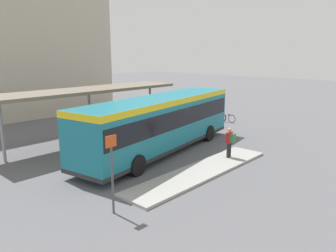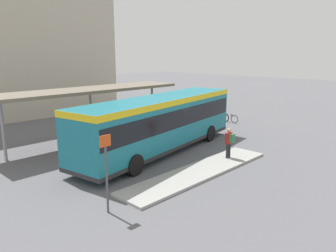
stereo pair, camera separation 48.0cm
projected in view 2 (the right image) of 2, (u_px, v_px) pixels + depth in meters
The scene contains 9 objects.
ground_plane at pixel (161, 152), 18.60m from camera, with size 120.00×120.00×0.00m, color #5B5B60.
curb_island at pixel (200, 171), 15.32m from camera, with size 8.90×1.80×0.12m.
city_bus at pixel (161, 120), 18.22m from camera, with size 12.11×4.41×3.11m.
pedestrian_waiting at pixel (229, 141), 16.92m from camera, with size 0.40×0.41×1.58m.
bicycle_blue at pixel (230, 118), 26.43m from camera, with size 0.48×1.57×0.68m.
bicycle_white at pixel (221, 117), 26.93m from camera, with size 0.48×1.67×0.72m.
bicycle_black at pixel (213, 115), 27.52m from camera, with size 0.48×1.70×0.73m.
station_shelter at pixel (90, 91), 20.06m from camera, with size 12.33×2.84×3.36m.
platform_sign at pixel (106, 170), 11.16m from camera, with size 0.44×0.08×2.80m.
Camera 2 is at (-12.56, -12.68, 5.46)m, focal length 35.00 mm.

